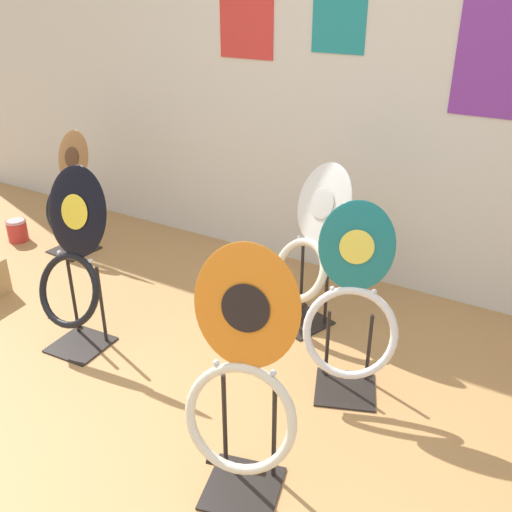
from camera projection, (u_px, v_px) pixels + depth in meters
wall_back at (364, 68)px, 3.23m from camera, size 8.00×0.07×2.60m
toilet_seat_display_jazz_black at (74, 261)px, 2.85m from camera, size 0.40×0.34×0.95m
toilet_seat_display_orange_sun at (242, 389)px, 1.99m from camera, size 0.44×0.34×1.00m
toilet_seat_display_teal_sax at (352, 310)px, 2.53m from camera, size 0.46×0.36×0.92m
toilet_seat_display_woodgrain at (68, 199)px, 3.93m from camera, size 0.38×0.32×0.84m
toilet_seat_display_white_plain at (308, 252)px, 3.07m from camera, size 0.46×0.45×0.90m
paint_can at (17, 230)px, 4.20m from camera, size 0.15×0.15×0.16m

